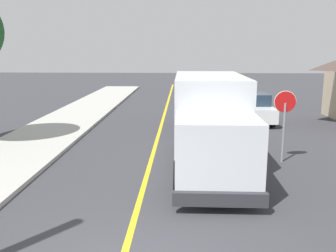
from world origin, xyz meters
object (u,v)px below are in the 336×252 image
Objects in this scene: box_truck at (210,118)px; parked_car_mid at (190,97)px; parked_van_across at (253,108)px; stop_sign at (285,113)px; parked_car_near at (207,113)px.

parked_car_mid is (-0.40, 13.59, -0.97)m from box_truck.
box_truck is at bearing -88.30° from parked_car_mid.
stop_sign reaches higher than parked_van_across.
box_truck reaches higher than parked_van_across.
parked_car_near and parked_car_mid have the same top height.
box_truck is at bearing -109.89° from parked_van_across.
box_truck is 9.08m from parked_van_across.
parked_car_near is 3.18m from parked_van_across.
box_truck is 1.62× the size of parked_car_mid.
parked_car_near is at bearing 87.19° from box_truck.
box_truck reaches higher than parked_car_mid.
parked_car_near is 1.68× the size of stop_sign.
parked_car_near is at bearing 111.68° from stop_sign.
parked_van_across is at bearing 30.77° from parked_car_near.
parked_car_near is (0.34, 6.86, -0.97)m from box_truck.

